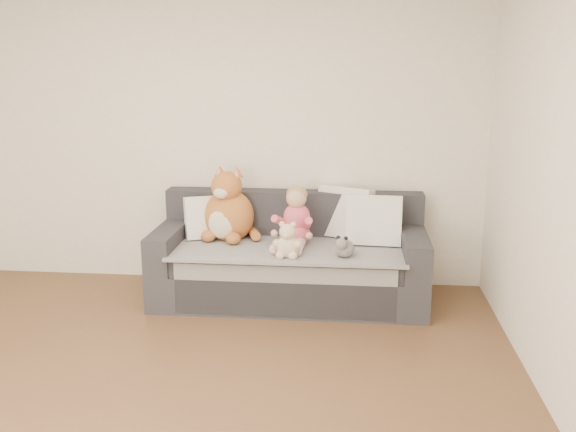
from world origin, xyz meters
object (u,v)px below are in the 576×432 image
object	(u,v)px
plush_cat	(228,211)
sippy_cup	(278,247)
sofa	(290,262)
toddler	(295,221)
teddy_bear	(288,243)

from	to	relation	value
plush_cat	sippy_cup	xyz separation A→B (m)	(0.46, -0.40, -0.18)
sofa	sippy_cup	size ratio (longest dim) A/B	20.98
sofa	toddler	world-z (taller)	toddler
plush_cat	teddy_bear	bearing A→B (deg)	-26.94
sofa	teddy_bear	bearing A→B (deg)	-87.62
plush_cat	sippy_cup	distance (m)	0.64
teddy_bear	sippy_cup	size ratio (longest dim) A/B	2.73
toddler	sofa	bearing A→B (deg)	143.22
sofa	teddy_bear	xyz separation A→B (m)	(0.02, -0.39, 0.28)
plush_cat	teddy_bear	distance (m)	0.74
sofa	sippy_cup	world-z (taller)	sofa
teddy_bear	sippy_cup	distance (m)	0.13
plush_cat	toddler	bearing A→B (deg)	0.52
toddler	teddy_bear	world-z (taller)	toddler
sofa	teddy_bear	size ratio (longest dim) A/B	7.69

